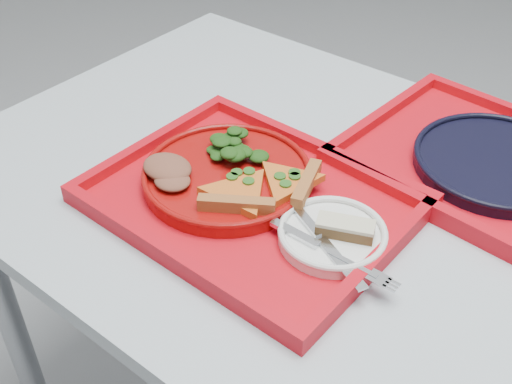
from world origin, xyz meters
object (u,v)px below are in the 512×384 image
Objects in this scene: tray_far at (494,170)px; tray_main at (251,202)px; dinner_plate at (227,177)px; navy_plate at (496,163)px; dessert_bar at (345,228)px.

tray_main is at bearing -125.51° from tray_far.
dinner_plate reaches higher than navy_plate.
navy_plate is (0.25, 0.31, 0.01)m from tray_main.
tray_far is 1.73× the size of dinner_plate.
tray_far is (0.25, 0.31, 0.00)m from tray_main.
tray_far is 5.31× the size of dessert_bar.
navy_plate is at bearing 0.00° from tray_far.
dinner_plate is (-0.05, 0.01, 0.02)m from tray_main.
tray_main is at bearing -10.30° from dinner_plate.
tray_main is at bearing 160.09° from dessert_bar.
dessert_bar reaches higher than navy_plate.
navy_plate is at bearing 49.04° from dessert_bar.
dinner_plate is (-0.31, -0.30, 0.02)m from tray_far.
navy_plate reaches higher than tray_far.
dessert_bar is (0.21, -0.00, 0.02)m from dinner_plate.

